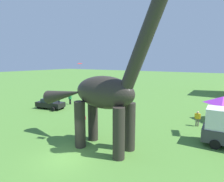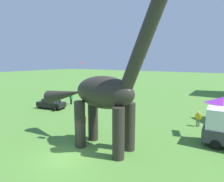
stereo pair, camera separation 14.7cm
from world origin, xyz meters
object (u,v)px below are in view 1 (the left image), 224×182
Objects in this scene: person_watching_child at (84,118)px; festival_canopy_tent at (223,100)px; parked_sedan_left at (50,103)px; dinosaur_sculpture at (104,92)px; person_photographer at (198,117)px; kite_mid_left at (80,64)px; person_vendor_side at (70,98)px.

festival_canopy_tent reaches higher than person_watching_child.
parked_sedan_left is at bearing -160.83° from person_watching_child.
dinosaur_sculpture is 12.39× the size of person_watching_child.
dinosaur_sculpture reaches higher than festival_canopy_tent.
person_watching_child is at bearing -144.06° from festival_canopy_tent.
dinosaur_sculpture is at bearing -120.23° from festival_canopy_tent.
person_photographer is (19.90, 3.45, 0.21)m from parked_sedan_left.
dinosaur_sculpture is 16.85× the size of kite_mid_left.
festival_canopy_tent is at bearing 71.40° from person_watching_child.
festival_canopy_tent is at bearing 6.27° from parked_sedan_left.
person_watching_child is (-5.35, 3.81, -4.02)m from dinosaur_sculpture.
dinosaur_sculpture is at bearing -166.06° from person_photographer.
person_vendor_side is at bearing -171.73° from festival_canopy_tent.
festival_canopy_tent is at bearing 50.39° from dinosaur_sculpture.
parked_sedan_left is 20.19m from person_photographer.
person_vendor_side is 1.07× the size of person_photographer.
person_vendor_side is (-8.55, 6.35, 0.45)m from person_watching_child.
parked_sedan_left is 5.86× the size of kite_mid_left.
festival_canopy_tent is (13.10, 9.50, 1.92)m from person_watching_child.
person_photographer is at bearing 51.01° from dinosaur_sculpture.
person_watching_child is at bearing 162.51° from person_photographer.
kite_mid_left is (3.98, -1.82, 5.64)m from person_vendor_side.
person_photographer is (19.50, -0.29, -0.07)m from person_vendor_side.
festival_canopy_tent is 4.13× the size of kite_mid_left.
person_photographer is (5.61, 9.86, -3.63)m from dinosaur_sculpture.
parked_sedan_left is 2.67× the size of person_photographer.
person_photographer is 16.61m from kite_mid_left.
parked_sedan_left is 3.77m from person_vendor_side.
person_watching_child is at bearing -44.78° from kite_mid_left.
person_vendor_side is 19.50m from person_photographer.
person_watching_child is (8.94, -2.61, -0.18)m from parked_sedan_left.
person_watching_child is at bearing 150.89° from person_vendor_side.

